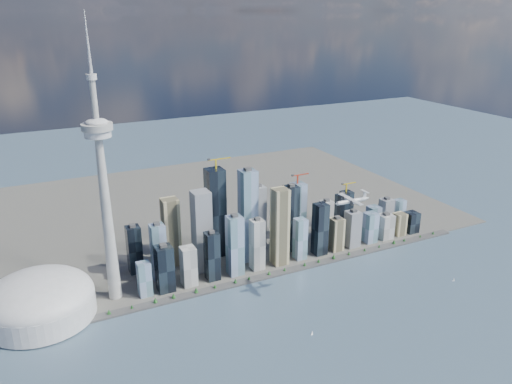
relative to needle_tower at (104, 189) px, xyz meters
name	(u,v)px	position (x,y,z in m)	size (l,w,h in m)	color
ground	(324,342)	(300.00, -310.00, -235.84)	(4000.00, 4000.00, 0.00)	#35485C
seawall	(260,278)	(300.00, -60.00, -233.84)	(1100.00, 22.00, 4.00)	#383838
land	(192,209)	(300.00, 390.00, -234.34)	(1400.00, 900.00, 3.00)	#4C4C47
shoreline_trees	(260,275)	(300.00, -60.00, -227.06)	(960.53, 7.20, 8.80)	#3F2D1E
skyscraper_cluster	(267,228)	(359.62, 26.82, -162.03)	(736.00, 142.00, 239.18)	black
needle_tower	(104,189)	(0.00, 0.00, 0.00)	(56.00, 56.00, 550.50)	gray
dome_stadium	(40,300)	(-140.00, -10.00, -196.40)	(200.00, 200.00, 86.00)	beige
airplane	(352,200)	(427.41, -197.69, -26.99)	(78.28, 69.06, 19.15)	silver
sailboat_west	(312,333)	(293.91, -281.33, -233.11)	(6.10, 3.15, 8.52)	white
sailboat_east	(454,280)	(671.40, -254.52, -233.15)	(6.06, 2.67, 8.38)	white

